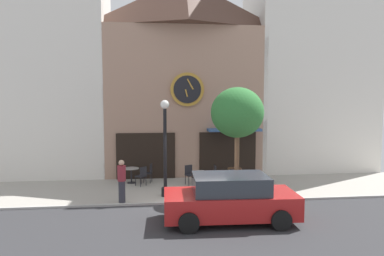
% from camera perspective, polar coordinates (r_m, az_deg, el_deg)
% --- Properties ---
extents(ground_plane, '(27.80, 9.66, 0.13)m').
position_cam_1_polar(ground_plane, '(13.50, 1.40, -12.67)').
color(ground_plane, '#9E998E').
extents(clock_building, '(8.32, 3.28, 10.17)m').
position_cam_1_polar(clock_building, '(18.70, -1.10, 8.70)').
color(clock_building, '#9E7A66').
rests_on(clock_building, ground_plane).
extents(neighbor_building_left, '(6.11, 3.98, 12.36)m').
position_cam_1_polar(neighbor_building_left, '(20.41, -22.23, 10.56)').
color(neighbor_building_left, silver).
rests_on(neighbor_building_left, ground_plane).
extents(neighbor_building_right, '(6.61, 4.54, 14.01)m').
position_cam_1_polar(neighbor_building_right, '(21.96, 18.25, 12.42)').
color(neighbor_building_right, silver).
rests_on(neighbor_building_right, ground_plane).
extents(street_lamp, '(0.36, 0.36, 3.97)m').
position_cam_1_polar(street_lamp, '(14.40, -4.39, -3.23)').
color(street_lamp, black).
rests_on(street_lamp, ground_plane).
extents(street_tree, '(2.18, 1.96, 4.49)m').
position_cam_1_polar(street_tree, '(14.50, 7.36, 2.41)').
color(street_tree, brown).
rests_on(street_tree, ground_plane).
extents(cafe_table_center_right, '(0.72, 0.72, 0.72)m').
position_cam_1_polar(cafe_table_center_right, '(17.09, -9.81, -7.09)').
color(cafe_table_center_right, black).
rests_on(cafe_table_center_right, ground_plane).
extents(cafe_table_center, '(0.67, 0.67, 0.75)m').
position_cam_1_polar(cafe_table_center, '(15.94, 1.31, -7.90)').
color(cafe_table_center, black).
rests_on(cafe_table_center, ground_plane).
extents(cafe_table_near_door, '(0.68, 0.68, 0.75)m').
position_cam_1_polar(cafe_table_near_door, '(16.73, 6.93, -7.29)').
color(cafe_table_near_door, black).
rests_on(cafe_table_near_door, ground_plane).
extents(cafe_chair_left_end, '(0.42, 0.42, 0.90)m').
position_cam_1_polar(cafe_chair_left_end, '(16.65, 4.09, -7.31)').
color(cafe_chair_left_end, black).
rests_on(cafe_chair_left_end, ground_plane).
extents(cafe_chair_mid_row, '(0.52, 0.52, 0.90)m').
position_cam_1_polar(cafe_chair_mid_row, '(16.61, -0.42, -7.32)').
color(cafe_chair_mid_row, black).
rests_on(cafe_chair_mid_row, ground_plane).
extents(cafe_chair_near_tree, '(0.41, 0.41, 0.90)m').
position_cam_1_polar(cafe_chair_near_tree, '(15.12, 1.54, -8.56)').
color(cafe_chair_near_tree, black).
rests_on(cafe_chair_near_tree, ground_plane).
extents(cafe_chair_curbside, '(0.44, 0.44, 0.90)m').
position_cam_1_polar(cafe_chair_curbside, '(15.95, 6.74, -7.88)').
color(cafe_chair_curbside, black).
rests_on(cafe_chair_curbside, ground_plane).
extents(cafe_chair_outer, '(0.57, 0.57, 0.90)m').
position_cam_1_polar(cafe_chair_outer, '(16.45, -8.11, -7.50)').
color(cafe_chair_outer, black).
rests_on(cafe_chair_outer, ground_plane).
extents(cafe_chair_facing_street, '(0.48, 0.48, 0.90)m').
position_cam_1_polar(cafe_chair_facing_street, '(17.09, -6.96, -7.01)').
color(cafe_chair_facing_street, black).
rests_on(cafe_chair_facing_street, ground_plane).
extents(pedestrian_maroon, '(0.34, 0.34, 1.67)m').
position_cam_1_polar(pedestrian_maroon, '(14.02, -11.32, -8.35)').
color(pedestrian_maroon, '#2D2D38').
rests_on(pedestrian_maroon, ground_plane).
extents(parked_car_red, '(4.35, 2.13, 1.55)m').
position_cam_1_polar(parked_car_red, '(11.81, 6.18, -11.33)').
color(parked_car_red, maroon).
rests_on(parked_car_red, ground_plane).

